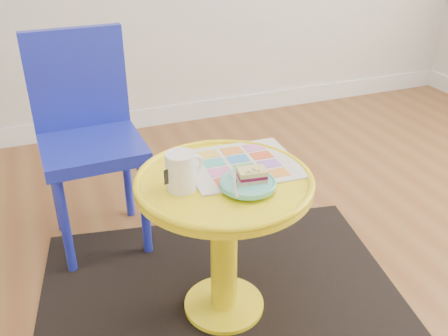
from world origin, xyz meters
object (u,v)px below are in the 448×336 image
object	(u,v)px
chair	(87,128)
mug	(182,170)
side_table	(224,219)
plate	(248,184)
newspaper	(241,164)

from	to	relation	value
chair	mug	xyz separation A→B (m)	(0.20, -0.64, 0.09)
side_table	plate	size ratio (longest dim) A/B	3.31
side_table	chair	distance (m)	0.72
side_table	plate	bearing A→B (deg)	-61.44
side_table	chair	bearing A→B (deg)	117.78
chair	newspaper	xyz separation A→B (m)	(0.42, -0.56, 0.03)
side_table	mug	world-z (taller)	mug
chair	newspaper	bearing A→B (deg)	-54.85
newspaper	plate	world-z (taller)	plate
side_table	mug	xyz separation A→B (m)	(-0.14, -0.01, 0.21)
newspaper	mug	world-z (taller)	mug
newspaper	plate	size ratio (longest dim) A/B	2.13
side_table	newspaper	bearing A→B (deg)	37.65
plate	side_table	bearing A→B (deg)	118.56
chair	mug	bearing A→B (deg)	-74.40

